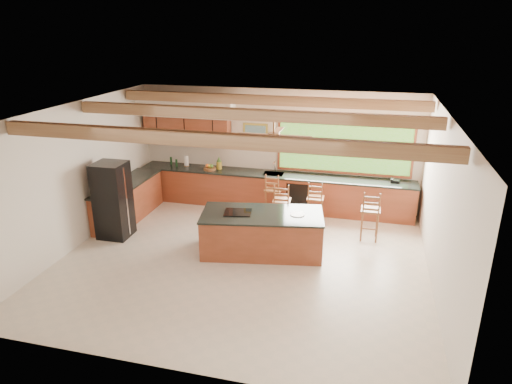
# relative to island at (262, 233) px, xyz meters

# --- Properties ---
(ground) EXTENTS (7.20, 7.20, 0.00)m
(ground) POSITION_rel_island_xyz_m (-0.29, -0.46, -0.43)
(ground) COLOR beige
(ground) RESTS_ON ground
(room_shell) EXTENTS (7.27, 6.54, 3.02)m
(room_shell) POSITION_rel_island_xyz_m (-0.46, 0.19, 1.78)
(room_shell) COLOR beige
(room_shell) RESTS_ON ground
(counter_run) EXTENTS (7.12, 3.10, 1.27)m
(counter_run) POSITION_rel_island_xyz_m (-1.11, 2.06, 0.03)
(counter_run) COLOR brown
(counter_run) RESTS_ON ground
(island) EXTENTS (2.63, 1.57, 0.88)m
(island) POSITION_rel_island_xyz_m (0.00, 0.00, 0.00)
(island) COLOR brown
(island) RESTS_ON ground
(refrigerator) EXTENTS (0.68, 0.66, 1.70)m
(refrigerator) POSITION_rel_island_xyz_m (-3.35, -0.06, 0.42)
(refrigerator) COLOR black
(refrigerator) RESTS_ON ground
(bar_stool_a) EXTENTS (0.40, 0.40, 1.10)m
(bar_stool_a) POSITION_rel_island_xyz_m (-0.19, 1.93, 0.22)
(bar_stool_a) COLOR brown
(bar_stool_a) RESTS_ON ground
(bar_stool_b) EXTENTS (0.43, 0.43, 1.12)m
(bar_stool_b) POSITION_rel_island_xyz_m (0.16, 1.21, 0.23)
(bar_stool_b) COLOR brown
(bar_stool_b) RESTS_ON ground
(bar_stool_c) EXTENTS (0.39, 0.39, 1.07)m
(bar_stool_c) POSITION_rel_island_xyz_m (0.89, 1.65, 0.20)
(bar_stool_c) COLOR brown
(bar_stool_c) RESTS_ON ground
(bar_stool_d) EXTENTS (0.42, 0.42, 1.15)m
(bar_stool_d) POSITION_rel_island_xyz_m (2.15, 1.09, 0.25)
(bar_stool_d) COLOR brown
(bar_stool_d) RESTS_ON ground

